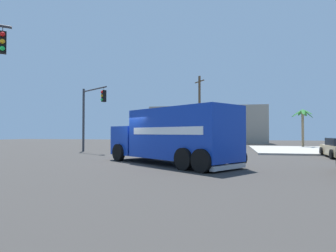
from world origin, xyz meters
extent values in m
plane|color=#33302D|center=(0.00, 0.00, 0.00)|extent=(100.00, 100.00, 0.00)
cube|color=#9E998E|center=(13.13, 13.13, 0.07)|extent=(12.31, 12.31, 0.14)
cube|color=#1438AD|center=(2.59, -1.04, 1.63)|extent=(6.27, 5.43, 2.56)
cube|color=#1438AD|center=(-0.75, 1.34, 1.20)|extent=(2.94, 3.06, 1.70)
cube|color=black|center=(-1.44, 1.83, 1.54)|extent=(1.24, 1.69, 0.88)
cube|color=#B2B2B7|center=(4.94, -2.72, 0.19)|extent=(1.50, 1.99, 0.21)
cube|color=white|center=(1.88, -2.03, 1.76)|extent=(4.10, 2.94, 0.36)
cube|color=white|center=(3.29, -0.06, 1.76)|extent=(4.10, 2.94, 0.36)
cylinder|color=black|center=(-1.43, 0.30, 0.50)|extent=(0.98, 0.81, 1.00)
cylinder|color=black|center=(0.01, 2.32, 0.50)|extent=(0.98, 0.81, 1.00)
cylinder|color=black|center=(3.00, -2.86, 0.50)|extent=(0.98, 0.81, 1.00)
cylinder|color=black|center=(4.44, -0.84, 0.50)|extent=(0.98, 0.81, 1.00)
cylinder|color=black|center=(3.85, -3.47, 0.50)|extent=(0.98, 0.81, 1.00)
cylinder|color=black|center=(5.30, -1.45, 0.50)|extent=(0.98, 0.81, 1.00)
cylinder|color=#38383D|center=(-4.68, -4.89, 6.22)|extent=(0.03, 0.03, 0.25)
cube|color=black|center=(-4.68, -4.89, 5.62)|extent=(0.42, 0.42, 0.95)
sphere|color=red|center=(-4.56, -5.02, 5.93)|extent=(0.20, 0.20, 0.20)
sphere|color=#EFA314|center=(-4.56, -5.02, 5.62)|extent=(0.20, 0.20, 0.20)
sphere|color=#19CC4C|center=(-4.56, -5.02, 5.31)|extent=(0.20, 0.20, 0.20)
cylinder|color=#38383D|center=(-7.97, 7.70, 2.81)|extent=(0.20, 0.20, 5.63)
cylinder|color=#38383D|center=(-6.37, 6.66, 5.38)|extent=(3.25, 2.18, 0.12)
cylinder|color=#38383D|center=(-5.07, 5.82, 5.25)|extent=(0.03, 0.03, 0.25)
cube|color=black|center=(-5.07, 5.82, 4.65)|extent=(0.42, 0.42, 0.95)
sphere|color=red|center=(-5.17, 5.66, 4.97)|extent=(0.20, 0.20, 0.20)
sphere|color=#EFA314|center=(-5.17, 5.66, 4.66)|extent=(0.20, 0.20, 0.20)
sphere|color=#19CC4C|center=(-5.17, 5.66, 4.35)|extent=(0.20, 0.20, 0.20)
cylinder|color=black|center=(11.40, 7.18, 0.31)|extent=(0.25, 0.63, 0.62)
cylinder|color=black|center=(11.18, 4.35, 0.31)|extent=(0.25, 0.63, 0.62)
cylinder|color=#7A6647|center=(12.67, 18.36, 2.15)|extent=(0.26, 0.26, 4.02)
ellipsoid|color=#236628|center=(13.20, 18.37, 3.78)|extent=(1.13, 0.38, 1.01)
ellipsoid|color=#236628|center=(12.98, 18.89, 3.90)|extent=(0.96, 1.28, 0.78)
ellipsoid|color=#236628|center=(12.59, 19.00, 3.95)|extent=(0.51, 1.36, 0.68)
ellipsoid|color=#236628|center=(12.17, 18.67, 3.86)|extent=(1.23, 0.96, 0.86)
ellipsoid|color=#236628|center=(12.12, 18.18, 3.84)|extent=(1.26, 0.71, 0.90)
ellipsoid|color=#236628|center=(12.60, 17.73, 3.93)|extent=(0.51, 1.34, 0.72)
ellipsoid|color=#236628|center=(13.03, 17.84, 3.94)|extent=(1.05, 1.28, 0.71)
cylinder|color=brown|center=(1.02, 20.42, 4.45)|extent=(0.30, 0.30, 8.90)
cube|color=brown|center=(1.02, 20.42, 8.20)|extent=(1.41, 1.84, 0.12)
cube|color=gray|center=(1.23, 30.21, 2.89)|extent=(17.95, 6.00, 5.78)
camera|label=1|loc=(5.12, -15.10, 1.66)|focal=29.95mm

